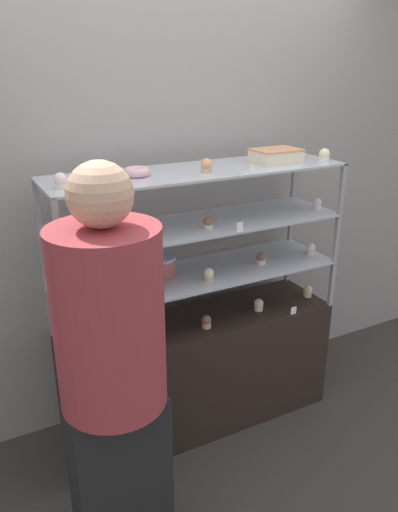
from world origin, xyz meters
TOP-DOWN VIEW (x-y plane):
  - ground_plane at (0.00, 0.00)m, footprint 20.00×20.00m
  - back_wall at (0.00, 0.36)m, footprint 8.00×0.05m
  - display_base at (0.00, 0.00)m, footprint 1.54×0.44m
  - display_riser_lower at (0.00, 0.00)m, footprint 1.54×0.44m
  - display_riser_middle at (0.00, 0.00)m, footprint 1.54×0.44m
  - display_riser_upper at (0.00, 0.00)m, footprint 1.54×0.44m
  - layer_cake_centerpiece at (-0.19, 0.07)m, footprint 0.16×0.16m
  - sheet_cake_frosted at (0.44, -0.03)m, footprint 0.24×0.18m
  - cupcake_0 at (-0.72, -0.11)m, footprint 0.05×0.05m
  - cupcake_1 at (-0.34, -0.06)m, footprint 0.05×0.05m
  - cupcake_2 at (-0.01, -0.10)m, footprint 0.05×0.05m
  - cupcake_3 at (0.35, -0.07)m, footprint 0.05×0.05m
  - cupcake_4 at (0.72, -0.05)m, footprint 0.05×0.05m
  - price_tag_0 at (0.50, -0.20)m, footprint 0.04×0.00m
  - cupcake_5 at (-0.72, -0.04)m, footprint 0.05×0.05m
  - cupcake_6 at (-0.35, -0.08)m, footprint 0.05×0.05m
  - cupcake_7 at (-0.00, -0.11)m, footprint 0.05×0.05m
  - cupcake_8 at (0.37, -0.04)m, footprint 0.05×0.05m
  - cupcake_9 at (0.71, -0.06)m, footprint 0.05×0.05m
  - price_tag_1 at (-0.40, -0.20)m, footprint 0.04×0.00m
  - cupcake_10 at (-0.72, -0.05)m, footprint 0.05×0.05m
  - cupcake_11 at (-0.00, -0.10)m, footprint 0.05×0.05m
  - cupcake_12 at (0.71, -0.07)m, footprint 0.05×0.05m
  - price_tag_2 at (0.12, -0.20)m, footprint 0.04×0.00m
  - cupcake_13 at (-0.70, -0.08)m, footprint 0.06×0.06m
  - cupcake_14 at (0.00, -0.08)m, footprint 0.06×0.06m
  - cupcake_15 at (0.70, -0.11)m, footprint 0.06×0.06m
  - price_tag_3 at (0.15, -0.20)m, footprint 0.04×0.00m
  - donut_glazed at (-0.33, -0.00)m, footprint 0.12×0.12m
  - customer_figure at (-0.69, -0.62)m, footprint 0.40×0.40m

SIDE VIEW (x-z plane):
  - ground_plane at x=0.00m, z-range 0.00..0.00m
  - display_base at x=0.00m, z-range 0.00..0.67m
  - price_tag_0 at x=0.50m, z-range 0.67..0.72m
  - cupcake_0 at x=-0.72m, z-range 0.67..0.74m
  - cupcake_1 at x=-0.34m, z-range 0.67..0.74m
  - cupcake_2 at x=-0.01m, z-range 0.67..0.74m
  - cupcake_3 at x=0.35m, z-range 0.67..0.74m
  - cupcake_4 at x=0.72m, z-range 0.67..0.74m
  - customer_figure at x=-0.69m, z-range 0.06..1.78m
  - display_riser_lower at x=0.00m, z-range 0.80..1.08m
  - price_tag_1 at x=-0.40m, z-range 0.95..1.00m
  - cupcake_5 at x=-0.72m, z-range 0.95..1.02m
  - cupcake_6 at x=-0.35m, z-range 0.95..1.02m
  - cupcake_7 at x=0.00m, z-range 0.95..1.02m
  - cupcake_8 at x=0.37m, z-range 0.95..1.02m
  - cupcake_9 at x=0.71m, z-range 0.95..1.02m
  - layer_cake_centerpiece at x=-0.19m, z-range 0.95..1.06m
  - display_riser_middle at x=0.00m, z-range 1.08..1.35m
  - price_tag_2 at x=0.12m, z-range 1.23..1.27m
  - cupcake_10 at x=-0.72m, z-range 1.23..1.29m
  - cupcake_11 at x=0.00m, z-range 1.23..1.29m
  - cupcake_12 at x=0.71m, z-range 1.23..1.29m
  - back_wall at x=0.00m, z-range 0.00..2.60m
  - display_riser_upper at x=0.00m, z-range 1.35..1.63m
  - donut_glazed at x=-0.33m, z-range 1.51..1.55m
  - price_tag_3 at x=0.15m, z-range 1.51..1.55m
  - cupcake_13 at x=-0.70m, z-range 1.51..1.57m
  - cupcake_14 at x=0.00m, z-range 1.51..1.57m
  - cupcake_15 at x=0.70m, z-range 1.51..1.57m
  - sheet_cake_frosted at x=0.44m, z-range 1.51..1.58m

